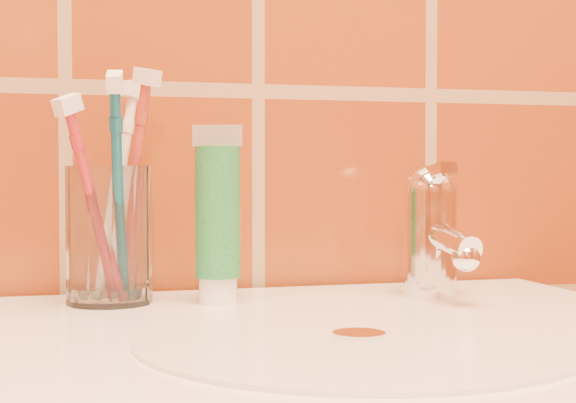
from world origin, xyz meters
name	(u,v)px	position (x,y,z in m)	size (l,w,h in m)	color
glass_tumbler	(109,235)	(-0.15, 1.12, 0.91)	(0.07, 0.07, 0.12)	white
toothpaste_tube	(218,220)	(-0.06, 1.10, 0.92)	(0.04, 0.04, 0.15)	white
faucet	(432,226)	(0.14, 1.09, 0.91)	(0.05, 0.11, 0.12)	white
toothbrush_0	(132,188)	(-0.13, 1.12, 0.95)	(0.05, 0.05, 0.21)	#A43323
toothbrush_1	(118,192)	(-0.14, 1.14, 0.95)	(0.05, 0.05, 0.20)	white
toothbrush_2	(94,205)	(-0.16, 1.10, 0.94)	(0.07, 0.06, 0.18)	#A6232A
toothbrush_3	(118,194)	(-0.14, 1.09, 0.94)	(0.03, 0.09, 0.20)	#0C4F69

